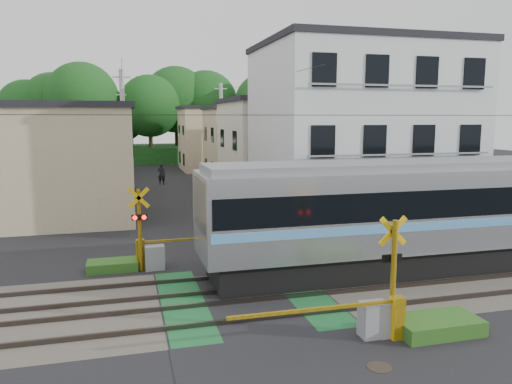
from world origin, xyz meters
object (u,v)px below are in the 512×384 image
object	(u,v)px
crossing_signal_far	(152,250)
crossing_signal_near	(378,310)
pedestrian	(162,174)
manhole_cover	(379,367)
apartment_block	(359,134)

from	to	relation	value
crossing_signal_far	crossing_signal_near	bearing A→B (deg)	-54.71
pedestrian	manhole_cover	world-z (taller)	pedestrian
crossing_signal_near	apartment_block	size ratio (longest dim) A/B	0.46
crossing_signal_far	manhole_cover	size ratio (longest dim) A/B	8.44
crossing_signal_near	manhole_cover	size ratio (longest dim) A/B	8.44
crossing_signal_near	pedestrian	xyz separation A→B (m)	(-3.04, 30.83, 0.18)
crossing_signal_far	apartment_block	distance (m)	13.14
crossing_signal_far	manhole_cover	distance (m)	9.83
apartment_block	pedestrian	xyz separation A→B (m)	(-8.96, 17.68, -3.76)
apartment_block	manhole_cover	distance (m)	16.68
crossing_signal_near	apartment_block	distance (m)	14.95
crossing_signal_near	pedestrian	bearing A→B (deg)	95.64
manhole_cover	crossing_signal_far	bearing A→B (deg)	116.98
crossing_signal_near	crossing_signal_far	xyz separation A→B (m)	(-5.17, 7.31, 0.00)
manhole_cover	crossing_signal_near	bearing A→B (deg)	63.10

